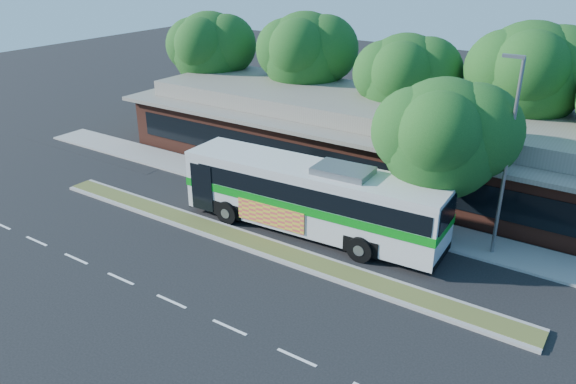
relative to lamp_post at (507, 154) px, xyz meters
The scene contains 13 objects.
ground 12.31m from the lamp_post, 147.90° to the right, with size 120.00×120.00×0.00m, color black.
median_strip 12.00m from the lamp_post, 150.55° to the right, with size 26.00×1.10×0.15m, color #4C5B26.
sidewalk 10.73m from the lamp_post, behind, with size 44.00×2.60×0.12m, color gray.
parking_lot 28.28m from the lamp_post, behind, with size 14.00×12.00×0.01m, color black.
plaza_building 12.17m from the lamp_post, 143.84° to the left, with size 33.20×11.20×4.45m.
lamp_post is the anchor object (origin of this frame).
tree_bg_a 25.84m from the lamp_post, 159.27° to the left, with size 6.47×5.80×8.63m.
tree_bg_b 19.10m from the lamp_post, 147.83° to the left, with size 6.69×6.00×9.00m.
tree_bg_c 12.27m from the lamp_post, 131.77° to the left, with size 6.24×5.60×8.26m.
tree_bg_d 10.32m from the lamp_post, 96.28° to the left, with size 6.91×6.20×9.37m.
transit_bus 8.97m from the lamp_post, 161.31° to the right, with size 13.45×3.61×3.74m.
sedan 21.27m from the lamp_post, 169.28° to the left, with size 2.12×5.21×1.51m, color silver.
sidewalk_tree 2.58m from the lamp_post, behind, with size 6.24×5.60×7.79m.
Camera 1 is at (14.36, -18.01, 13.07)m, focal length 35.00 mm.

